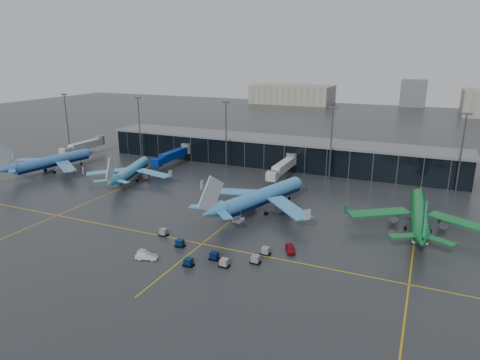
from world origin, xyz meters
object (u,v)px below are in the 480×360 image
at_px(airliner_klm_west, 53,155).
at_px(service_van_red, 290,248).
at_px(airliner_arkefly, 131,164).
at_px(airliner_klm_near, 263,187).
at_px(service_van_white, 147,256).
at_px(baggage_carts, 203,252).
at_px(mobile_airstair, 239,219).
at_px(airliner_aer_lingus, 420,205).

distance_m(airliner_klm_west, service_van_red, 106.35).
distance_m(airliner_arkefly, airliner_klm_near, 53.56).
distance_m(airliner_klm_west, airliner_klm_near, 87.14).
height_order(airliner_klm_near, service_van_white, airliner_klm_near).
height_order(baggage_carts, service_van_white, baggage_carts).
xyz_separation_m(baggage_carts, mobile_airstair, (-1.16, 21.41, 0.01)).
bearing_deg(service_van_red, service_van_white, -173.81).
bearing_deg(airliner_klm_west, service_van_red, -7.58).
relative_size(service_van_red, service_van_white, 0.99).
distance_m(baggage_carts, service_van_white, 12.12).
bearing_deg(mobile_airstair, service_van_white, -105.32).
relative_size(baggage_carts, mobile_airstair, 8.27).
relative_size(airliner_aer_lingus, service_van_white, 8.75).
distance_m(airliner_arkefly, service_van_red, 75.09).
distance_m(airliner_aer_lingus, mobile_airstair, 45.75).
height_order(mobile_airstair, service_van_red, mobile_airstair).
relative_size(airliner_arkefly, baggage_carts, 1.29).
bearing_deg(airliner_aer_lingus, baggage_carts, -143.38).
height_order(airliner_aer_lingus, baggage_carts, airliner_aer_lingus).
height_order(airliner_klm_west, service_van_white, airliner_klm_west).
bearing_deg(service_van_white, airliner_arkefly, 23.08).
relative_size(baggage_carts, service_van_red, 6.08).
bearing_deg(mobile_airstair, airliner_aer_lingus, 20.56).
bearing_deg(mobile_airstair, baggage_carts, -84.20).
bearing_deg(airliner_klm_west, airliner_arkefly, 12.37).
xyz_separation_m(airliner_klm_west, service_van_red, (101.96, -29.73, -5.49)).
bearing_deg(service_van_red, airliner_arkefly, 130.26).
bearing_deg(airliner_aer_lingus, airliner_arkefly, 172.81).
bearing_deg(baggage_carts, airliner_klm_near, 87.14).
height_order(airliner_aer_lingus, service_van_white, airliner_aer_lingus).
relative_size(airliner_arkefly, service_van_white, 7.74).
distance_m(airliner_klm_near, service_van_red, 27.41).
distance_m(airliner_klm_west, airliner_arkefly, 34.25).
bearing_deg(service_van_white, service_van_red, -76.61).
bearing_deg(baggage_carts, airliner_klm_west, 155.26).
xyz_separation_m(mobile_airstair, service_van_red, (17.90, -11.87, 0.03)).
xyz_separation_m(airliner_arkefly, airliner_aer_lingus, (93.11, -6.14, 0.73)).
xyz_separation_m(airliner_aer_lingus, baggage_carts, (-42.06, -35.33, -5.60)).
relative_size(airliner_klm_near, service_van_red, 9.41).
distance_m(airliner_aer_lingus, service_van_red, 36.57).
xyz_separation_m(airliner_arkefly, service_van_white, (40.81, -47.96, -4.85)).
relative_size(mobile_airstair, service_van_red, 0.74).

